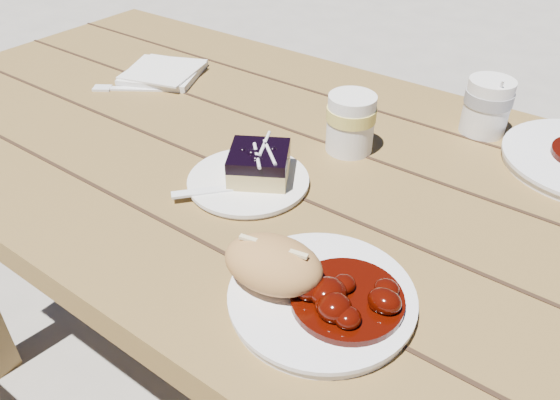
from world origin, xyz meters
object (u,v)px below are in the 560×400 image
Objects in this scene: picnic_table at (372,273)px; second_cup at (351,123)px; dessert_plate at (248,182)px; coffee_cup at (487,107)px; blueberry_cake at (259,163)px; bread_roll at (273,264)px; main_plate at (322,299)px.

second_cup reaches higher than picnic_table.
second_cup is at bearing 69.23° from dessert_plate.
blueberry_cake is at bearing -121.26° from coffee_cup.
bread_roll is 0.24m from dessert_plate.
bread_roll is (-0.01, -0.26, 0.21)m from picnic_table.
dessert_plate reaches higher than picnic_table.
picnic_table is 16.77× the size of bread_roll.
blueberry_cake is at bearing 143.85° from main_plate.
dessert_plate is at bearing -154.15° from blueberry_cake.
second_cup is at bearing 141.81° from picnic_table.
dessert_plate is at bearing -110.77° from second_cup.
dessert_plate is (-0.22, 0.14, -0.00)m from main_plate.
main_plate is at bearing -66.61° from blueberry_cake.
bread_roll is 1.00× the size of blueberry_cake.
coffee_cup is (0.06, 0.54, 0.00)m from bread_roll.
second_cup is (0.07, 0.18, 0.04)m from dessert_plate.
bread_roll reaches higher than blueberry_cake.
picnic_table is at bearing 100.82° from main_plate.
second_cup is at bearing 115.46° from main_plate.
picnic_table is at bearing -100.34° from coffee_cup.
dessert_plate is at bearing 136.31° from bread_roll.
bread_roll is at bearing -73.90° from second_cup.
picnic_table is 20.47× the size of coffee_cup.
bread_roll reaches higher than dessert_plate.
coffee_cup and second_cup have the same top height.
main_plate is 0.52m from coffee_cup.
bread_roll is at bearing -43.69° from dessert_plate.
second_cup is at bearing -129.65° from coffee_cup.
picnic_table is 9.42× the size of main_plate.
bread_roll reaches higher than picnic_table.
dessert_plate is 0.20m from second_cup.
coffee_cup is 0.25m from second_cup.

